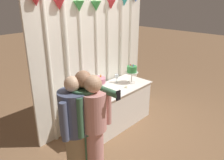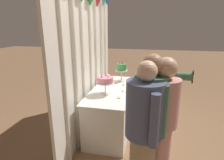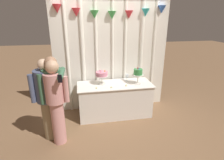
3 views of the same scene
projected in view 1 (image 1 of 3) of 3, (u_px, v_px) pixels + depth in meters
The scene contains 12 objects.
ground_plane at pixel (116, 126), 4.39m from camera, with size 24.00×24.00×0.00m, color #846042.
draped_curtain at pixel (95, 51), 4.21m from camera, with size 2.67×0.18×2.67m.
cake_table at pixel (112, 107), 4.32m from camera, with size 1.66×0.69×0.76m.
cake_display_nearleft at pixel (98, 81), 3.95m from camera, with size 0.29×0.29×0.33m.
cake_display_nearright at pixel (132, 70), 4.39m from camera, with size 0.25×0.25×0.39m.
wine_glass at pixel (117, 76), 4.46m from camera, with size 0.07×0.07×0.17m.
tealight_far_left at pixel (103, 99), 3.77m from camera, with size 0.05×0.05×0.04m.
tealight_near_left at pixel (116, 94), 3.97m from camera, with size 0.05×0.05×0.03m.
tealight_near_right at pixel (126, 87), 4.23m from camera, with size 0.05×0.05×0.04m.
guest_girl_blue_dress at pixel (86, 123), 2.90m from camera, with size 0.46×0.65×1.57m.
guest_man_dark_suit at pixel (75, 128), 2.86m from camera, with size 0.51×0.49×1.52m.
guest_man_pink_jacket at pixel (94, 127), 2.85m from camera, with size 0.46×0.40×1.53m.
Camera 1 is at (-2.83, -2.50, 2.42)m, focal length 36.23 mm.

